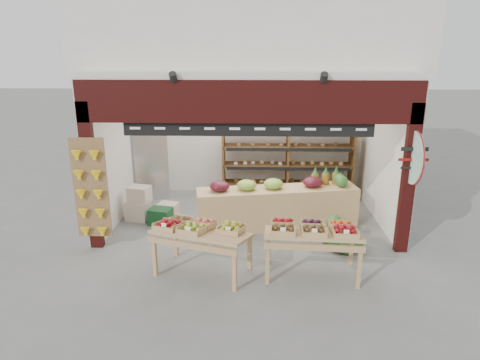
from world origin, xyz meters
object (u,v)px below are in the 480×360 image
Objects in this scene: watermelon_pile at (343,237)px; display_table_left at (197,230)px; mid_counter at (277,206)px; back_shelving at (288,152)px; cardboard_stack at (150,208)px; refrigerator at (150,156)px; display_table_right at (313,231)px.

display_table_left is at bearing -159.74° from watermelon_pile.
display_table_left is at bearing -125.91° from mid_counter.
mid_counter reaches higher than watermelon_pile.
cardboard_stack is (-2.98, -1.56, -0.87)m from back_shelving.
refrigerator is 2.60× the size of watermelon_pile.
back_shelving reaches higher than mid_counter.
watermelon_pile is (0.70, 0.98, -0.55)m from display_table_right.
display_table_right is at bearing -125.57° from watermelon_pile.
back_shelving is at bearing 65.12° from display_table_left.
display_table_right is at bearing -34.59° from cardboard_stack.
display_table_right is (3.43, -3.75, -0.24)m from refrigerator.
display_table_right is 1.32m from watermelon_pile.
cardboard_stack is 1.44× the size of watermelon_pile.
display_table_left is (1.61, -3.70, -0.26)m from refrigerator.
refrigerator reaches higher than watermelon_pile.
watermelon_pile is at bearing -52.41° from refrigerator.
display_table_right is at bearing -1.45° from display_table_left.
back_shelving is at bearing 79.37° from mid_counter.
mid_counter reaches higher than cardboard_stack.
cardboard_stack reaches higher than watermelon_pile.
cardboard_stack is (0.33, -1.60, -0.72)m from refrigerator.
mid_counter is 1.52m from watermelon_pile.
mid_counter is 1.99× the size of display_table_left.
watermelon_pile is at bearing -17.04° from cardboard_stack.
watermelon_pile is at bearing -39.38° from mid_counter.
watermelon_pile is (2.52, 0.93, -0.52)m from display_table_left.
display_table_left is at bearing -58.50° from cardboard_stack.
back_shelving is 3.31m from refrigerator.
refrigerator reaches higher than mid_counter.
cardboard_stack is at bearing -97.02° from refrigerator.
back_shelving is 3.00m from watermelon_pile.
watermelon_pile is at bearing -73.16° from back_shelving.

